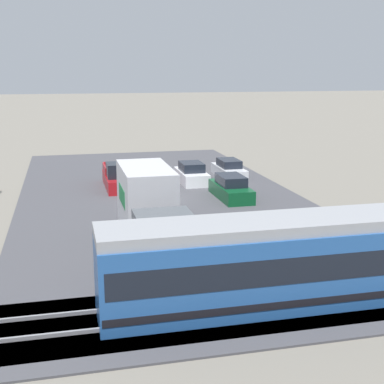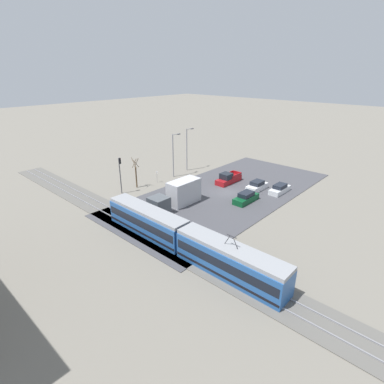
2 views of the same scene
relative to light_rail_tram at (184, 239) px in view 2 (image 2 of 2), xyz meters
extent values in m
plane|color=slate|center=(6.89, -17.27, -1.65)|extent=(320.00, 320.00, 0.00)
cube|color=#424247|center=(6.89, -17.27, -1.61)|extent=(18.66, 40.63, 0.08)
cube|color=#5B5954|center=(6.89, 0.00, -1.61)|extent=(73.26, 4.40, 0.08)
cube|color=gray|center=(6.89, -0.72, -1.50)|extent=(71.80, 0.10, 0.14)
cube|color=gray|center=(6.89, 0.72, -1.50)|extent=(71.80, 0.10, 0.14)
cube|color=#235193|center=(-6.21, 0.00, -0.15)|extent=(12.07, 2.61, 2.84)
cube|color=black|center=(-6.21, 0.00, 0.18)|extent=(11.71, 2.64, 0.95)
cube|color=black|center=(-6.21, 0.00, -1.03)|extent=(11.95, 2.65, 0.27)
cube|color=gray|center=(-6.21, 0.00, 1.47)|extent=(12.07, 2.40, 0.41)
cube|color=#235193|center=(6.21, 0.00, -0.15)|extent=(12.07, 2.61, 2.84)
cube|color=black|center=(6.21, 0.00, 0.18)|extent=(11.71, 2.64, 0.95)
cube|color=black|center=(6.21, 0.00, -1.03)|extent=(11.95, 2.65, 0.27)
cube|color=gray|center=(6.21, 0.00, 1.47)|extent=(12.07, 2.40, 0.41)
cylinder|color=#2D2D33|center=(-6.66, 0.00, 2.22)|extent=(0.66, 0.07, 1.15)
cylinder|color=#2D2D33|center=(-5.76, 0.00, 2.22)|extent=(0.66, 0.07, 1.15)
cube|color=#2D2D33|center=(-6.21, 0.00, 2.77)|extent=(1.10, 0.08, 0.06)
cube|color=#4C5156|center=(9.09, -4.41, -0.35)|extent=(2.46, 2.44, 2.45)
cube|color=#B2B2B7|center=(9.09, -9.44, 0.23)|extent=(2.46, 5.19, 3.60)
cube|color=#196B38|center=(10.34, -9.44, 0.59)|extent=(0.02, 2.59, 0.90)
cube|color=maroon|center=(9.33, -21.22, -1.11)|extent=(1.95, 5.51, 0.92)
cube|color=black|center=(9.33, -20.45, -0.15)|extent=(1.79, 1.87, 1.00)
cube|color=maroon|center=(10.23, -22.38, -0.38)|extent=(0.12, 2.76, 0.54)
cube|color=maroon|center=(8.43, -22.38, -0.38)|extent=(0.12, 2.76, 0.54)
cube|color=maroon|center=(9.33, -23.87, -0.38)|extent=(1.79, 0.22, 0.54)
cube|color=red|center=(10.09, -23.95, -0.84)|extent=(0.14, 0.04, 0.18)
cube|color=#0C4723|center=(2.37, -16.14, -1.12)|extent=(1.82, 4.75, 0.89)
cube|color=black|center=(2.37, -16.14, -0.35)|extent=(1.56, 2.47, 0.66)
cube|color=silver|center=(3.76, -21.63, -1.13)|extent=(1.88, 4.29, 0.89)
cube|color=black|center=(3.76, -21.63, -0.35)|extent=(1.61, 2.23, 0.65)
cube|color=silver|center=(0.34, -23.07, -1.16)|extent=(1.72, 4.59, 0.81)
cube|color=black|center=(0.34, -23.07, -0.46)|extent=(1.48, 2.39, 0.60)
cylinder|color=#47474C|center=(19.35, -5.36, 1.34)|extent=(0.16, 0.16, 5.98)
cube|color=black|center=(19.35, -5.54, 3.85)|extent=(0.28, 0.22, 0.95)
sphere|color=red|center=(19.35, -5.66, 4.17)|extent=(0.18, 0.18, 0.18)
sphere|color=#3C2C06|center=(19.35, -5.66, 3.85)|extent=(0.18, 0.18, 0.18)
sphere|color=black|center=(19.35, -5.66, 3.53)|extent=(0.18, 0.18, 0.18)
cylinder|color=brown|center=(19.71, -8.74, 0.20)|extent=(0.24, 0.24, 3.71)
cylinder|color=brown|center=(19.96, -8.74, 2.64)|extent=(0.09, 1.03, 1.42)
cylinder|color=brown|center=(19.71, -8.49, 2.77)|extent=(1.24, 0.09, 1.72)
cylinder|color=brown|center=(19.46, -8.74, 2.64)|extent=(0.09, 1.03, 1.42)
cylinder|color=brown|center=(19.71, -8.99, 2.77)|extent=(1.24, 0.09, 1.72)
cylinder|color=gray|center=(19.90, -21.53, 2.52)|extent=(0.20, 0.20, 8.35)
cylinder|color=gray|center=(19.90, -22.33, 6.58)|extent=(0.12, 1.60, 0.12)
cube|color=#515156|center=(19.90, -23.08, 6.52)|extent=(0.36, 0.60, 0.18)
cylinder|color=gray|center=(19.06, -16.94, 2.39)|extent=(0.20, 0.20, 8.08)
cylinder|color=gray|center=(19.06, -17.74, 6.31)|extent=(0.12, 1.60, 0.12)
cube|color=#515156|center=(19.06, -18.49, 6.25)|extent=(0.36, 0.60, 0.18)
cylinder|color=gray|center=(19.00, -12.75, -0.59)|extent=(0.06, 0.06, 2.13)
cube|color=white|center=(19.00, -12.78, 0.25)|extent=(0.32, 0.02, 0.44)
cube|color=red|center=(19.00, -12.79, 0.25)|extent=(0.31, 0.01, 0.10)
camera|label=1|loc=(13.04, 17.10, 6.89)|focal=50.00mm
camera|label=2|loc=(-19.86, 20.42, 17.13)|focal=28.00mm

